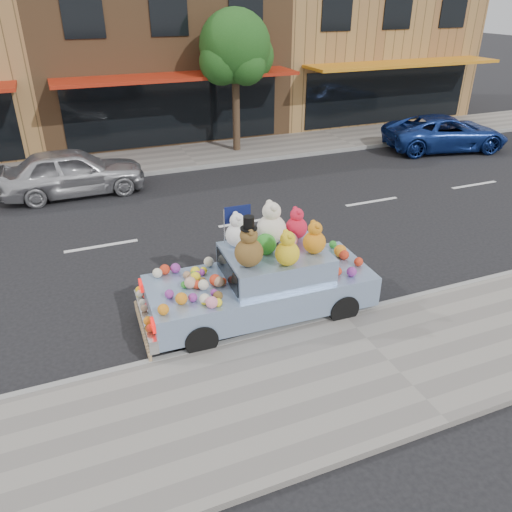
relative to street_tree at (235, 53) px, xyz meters
name	(u,v)px	position (x,y,z in m)	size (l,w,h in m)	color
ground	(249,222)	(-2.03, -6.55, -3.69)	(120.00, 120.00, 0.00)	black
near_sidewalk	(388,363)	(-2.03, -13.05, -3.63)	(60.00, 3.00, 0.12)	gray
far_sidewalk	(188,156)	(-2.03, -0.05, -3.63)	(60.00, 3.00, 0.12)	gray
near_kerb	(342,316)	(-2.03, -11.55, -3.63)	(60.00, 0.12, 0.13)	gray
far_kerb	(199,168)	(-2.03, -1.55, -3.63)	(60.00, 0.12, 0.13)	gray
storefront_mid	(150,43)	(-2.03, 5.42, -0.05)	(10.00, 9.80, 7.30)	brown
storefront_right	(347,37)	(7.97, 5.42, -0.05)	(10.00, 9.80, 7.30)	#9F7743
street_tree	(235,53)	(0.00, 0.00, 0.00)	(3.00, 2.70, 5.22)	#38281C
car_silver	(73,172)	(-6.31, -2.49, -2.96)	(1.73, 4.30, 1.46)	#BABABF
car_blue	(446,133)	(7.85, -2.79, -3.02)	(2.24, 4.85, 1.35)	navy
art_car	(262,278)	(-3.42, -10.79, -2.89)	(4.54, 1.91, 2.30)	black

